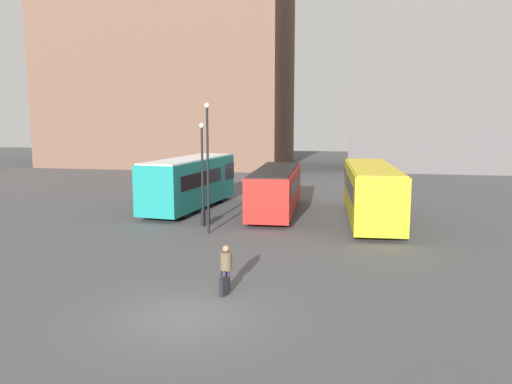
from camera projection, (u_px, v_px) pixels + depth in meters
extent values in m
plane|color=#4C4C4F|center=(185.00, 317.00, 14.90)|extent=(160.00, 160.00, 0.00)
cube|color=brown|center=(172.00, 76.00, 64.37)|extent=(29.80, 16.96, 22.79)
cube|color=#5B5656|center=(466.00, 43.00, 56.94)|extent=(25.71, 12.46, 28.99)
cube|color=#19847F|center=(190.00, 182.00, 32.65)|extent=(3.54, 10.07, 2.98)
cube|color=black|center=(213.00, 170.00, 36.42)|extent=(2.78, 2.07, 1.13)
cube|color=black|center=(184.00, 178.00, 31.76)|extent=(3.22, 6.54, 0.90)
cube|color=white|center=(189.00, 159.00, 32.43)|extent=(3.32, 9.86, 0.08)
cylinder|color=black|center=(208.00, 194.00, 35.73)|extent=(2.56, 1.31, 1.07)
cylinder|color=black|center=(169.00, 209.00, 29.94)|extent=(2.56, 1.31, 1.07)
cube|color=red|center=(276.00, 189.00, 31.35)|extent=(3.01, 10.17, 2.45)
cube|color=black|center=(282.00, 177.00, 35.35)|extent=(2.62, 1.98, 0.93)
cube|color=black|center=(274.00, 186.00, 30.42)|extent=(2.85, 6.56, 0.74)
cube|color=black|center=(276.00, 169.00, 31.17)|extent=(2.80, 9.96, 0.08)
cylinder|color=black|center=(281.00, 198.00, 34.55)|extent=(2.43, 1.09, 0.96)
cylinder|color=black|center=(270.00, 214.00, 28.45)|extent=(2.43, 1.09, 0.96)
cube|color=gold|center=(371.00, 192.00, 28.75)|extent=(3.31, 11.04, 2.87)
cube|color=black|center=(365.00, 177.00, 33.08)|extent=(2.74, 2.17, 1.09)
cube|color=black|center=(373.00, 188.00, 27.74)|extent=(3.07, 7.13, 0.86)
cube|color=yellow|center=(372.00, 166.00, 28.54)|extent=(3.09, 10.80, 0.08)
cylinder|color=black|center=(365.00, 203.00, 32.24)|extent=(2.53, 1.15, 0.98)
cylinder|color=black|center=(377.00, 225.00, 25.62)|extent=(2.53, 1.15, 0.98)
cylinder|color=#382D4C|center=(224.00, 280.00, 17.19)|extent=(0.19, 0.19, 0.73)
cylinder|color=#382D4C|center=(228.00, 281.00, 17.10)|extent=(0.19, 0.19, 0.73)
cylinder|color=brown|center=(226.00, 261.00, 17.04)|extent=(0.54, 0.54, 0.63)
sphere|color=#9E7051|center=(226.00, 249.00, 16.98)|extent=(0.24, 0.24, 0.24)
cube|color=black|center=(224.00, 287.00, 16.64)|extent=(0.28, 0.37, 0.61)
cube|color=black|center=(222.00, 275.00, 16.48)|extent=(0.09, 0.06, 0.28)
cylinder|color=black|center=(208.00, 171.00, 25.36)|extent=(0.12, 0.12, 6.45)
sphere|color=beige|center=(207.00, 105.00, 24.88)|extent=(0.28, 0.28, 0.28)
cylinder|color=black|center=(202.00, 178.00, 27.09)|extent=(0.12, 0.12, 5.43)
sphere|color=beige|center=(202.00, 126.00, 26.68)|extent=(0.28, 0.28, 0.28)
cylinder|color=black|center=(206.00, 217.00, 27.85)|extent=(0.52, 0.52, 0.85)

